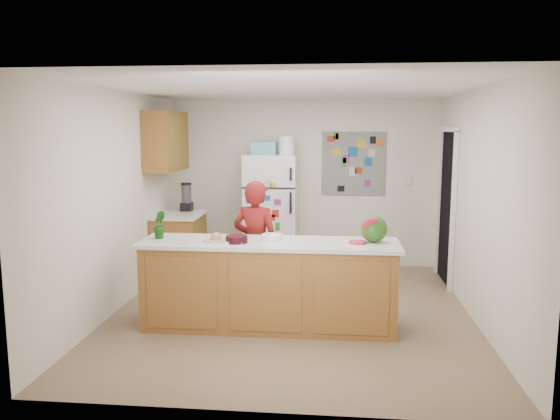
# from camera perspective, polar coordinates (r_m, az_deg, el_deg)

# --- Properties ---
(floor) EXTENTS (4.00, 4.50, 0.02)m
(floor) POSITION_cam_1_polar(r_m,az_deg,el_deg) (6.35, 1.23, -10.64)
(floor) COLOR brown
(floor) RESTS_ON ground
(wall_back) EXTENTS (4.00, 0.02, 2.50)m
(wall_back) POSITION_cam_1_polar(r_m,az_deg,el_deg) (8.29, 2.47, 2.82)
(wall_back) COLOR beige
(wall_back) RESTS_ON ground
(wall_left) EXTENTS (0.02, 4.50, 2.50)m
(wall_left) POSITION_cam_1_polar(r_m,az_deg,el_deg) (6.52, -16.64, 0.90)
(wall_left) COLOR beige
(wall_left) RESTS_ON ground
(wall_right) EXTENTS (0.02, 4.50, 2.50)m
(wall_right) POSITION_cam_1_polar(r_m,az_deg,el_deg) (6.23, 20.02, 0.40)
(wall_right) COLOR beige
(wall_right) RESTS_ON ground
(ceiling) EXTENTS (4.00, 4.50, 0.02)m
(ceiling) POSITION_cam_1_polar(r_m,az_deg,el_deg) (6.01, 1.30, 12.68)
(ceiling) COLOR white
(ceiling) RESTS_ON wall_back
(doorway) EXTENTS (0.03, 0.85, 2.04)m
(doorway) POSITION_cam_1_polar(r_m,az_deg,el_deg) (7.66, 17.10, 0.24)
(doorway) COLOR black
(doorway) RESTS_ON ground
(peninsula_base) EXTENTS (2.60, 0.62, 0.88)m
(peninsula_base) POSITION_cam_1_polar(r_m,az_deg,el_deg) (5.76, -1.16, -7.98)
(peninsula_base) COLOR brown
(peninsula_base) RESTS_ON floor
(peninsula_top) EXTENTS (2.68, 0.70, 0.04)m
(peninsula_top) POSITION_cam_1_polar(r_m,az_deg,el_deg) (5.64, -1.17, -3.50)
(peninsula_top) COLOR silver
(peninsula_top) RESTS_ON peninsula_base
(side_counter_base) EXTENTS (0.60, 0.80, 0.86)m
(side_counter_base) POSITION_cam_1_polar(r_m,az_deg,el_deg) (7.81, -10.46, -3.76)
(side_counter_base) COLOR brown
(side_counter_base) RESTS_ON floor
(side_counter_top) EXTENTS (0.64, 0.84, 0.04)m
(side_counter_top) POSITION_cam_1_polar(r_m,az_deg,el_deg) (7.73, -10.55, -0.50)
(side_counter_top) COLOR silver
(side_counter_top) RESTS_ON side_counter_base
(upper_cabinets) EXTENTS (0.35, 1.00, 0.80)m
(upper_cabinets) POSITION_cam_1_polar(r_m,az_deg,el_deg) (7.63, -11.81, 7.05)
(upper_cabinets) COLOR brown
(upper_cabinets) RESTS_ON wall_left
(refrigerator) EXTENTS (0.75, 0.70, 1.70)m
(refrigerator) POSITION_cam_1_polar(r_m,az_deg,el_deg) (8.01, -0.92, -0.26)
(refrigerator) COLOR silver
(refrigerator) RESTS_ON floor
(fridge_top_bin) EXTENTS (0.35, 0.28, 0.18)m
(fridge_top_bin) POSITION_cam_1_polar(r_m,az_deg,el_deg) (7.93, -1.66, 6.48)
(fridge_top_bin) COLOR #5999B2
(fridge_top_bin) RESTS_ON refrigerator
(photo_collage) EXTENTS (0.95, 0.01, 0.95)m
(photo_collage) POSITION_cam_1_polar(r_m,az_deg,el_deg) (8.24, 7.70, 4.81)
(photo_collage) COLOR slate
(photo_collage) RESTS_ON wall_back
(person) EXTENTS (0.62, 0.48, 1.50)m
(person) POSITION_cam_1_polar(r_m,az_deg,el_deg) (6.24, -2.53, -3.73)
(person) COLOR maroon
(person) RESTS_ON floor
(blender_appliance) EXTENTS (0.14, 0.14, 0.38)m
(blender_appliance) POSITION_cam_1_polar(r_m,az_deg,el_deg) (7.92, -9.75, 1.28)
(blender_appliance) COLOR black
(blender_appliance) RESTS_ON side_counter_top
(cutting_board) EXTENTS (0.49, 0.42, 0.01)m
(cutting_board) POSITION_cam_1_polar(r_m,az_deg,el_deg) (5.60, 9.14, -3.43)
(cutting_board) COLOR white
(cutting_board) RESTS_ON peninsula_top
(watermelon) EXTENTS (0.27, 0.27, 0.27)m
(watermelon) POSITION_cam_1_polar(r_m,az_deg,el_deg) (5.60, 9.78, -1.98)
(watermelon) COLOR #315C12
(watermelon) RESTS_ON cutting_board
(watermelon_slice) EXTENTS (0.18, 0.18, 0.02)m
(watermelon_slice) POSITION_cam_1_polar(r_m,az_deg,el_deg) (5.54, 8.11, -3.35)
(watermelon_slice) COLOR red
(watermelon_slice) RESTS_ON cutting_board
(cherry_bowl) EXTENTS (0.29, 0.29, 0.07)m
(cherry_bowl) POSITION_cam_1_polar(r_m,az_deg,el_deg) (5.60, -4.56, -3.05)
(cherry_bowl) COLOR black
(cherry_bowl) RESTS_ON peninsula_top
(white_bowl) EXTENTS (0.26, 0.26, 0.06)m
(white_bowl) POSITION_cam_1_polar(r_m,az_deg,el_deg) (5.70, -0.88, -2.85)
(white_bowl) COLOR white
(white_bowl) RESTS_ON peninsula_top
(cobalt_bowl) EXTENTS (0.18, 0.18, 0.05)m
(cobalt_bowl) POSITION_cam_1_polar(r_m,az_deg,el_deg) (5.62, -4.76, -3.11)
(cobalt_bowl) COLOR navy
(cobalt_bowl) RESTS_ON peninsula_top
(plate) EXTENTS (0.28, 0.28, 0.02)m
(plate) POSITION_cam_1_polar(r_m,az_deg,el_deg) (5.70, -6.69, -3.14)
(plate) COLOR beige
(plate) RESTS_ON peninsula_top
(paper_towel) EXTENTS (0.19, 0.17, 0.02)m
(paper_towel) POSITION_cam_1_polar(r_m,az_deg,el_deg) (5.60, -4.83, -3.31)
(paper_towel) COLOR silver
(paper_towel) RESTS_ON peninsula_top
(keys) EXTENTS (0.09, 0.07, 0.01)m
(keys) POSITION_cam_1_polar(r_m,az_deg,el_deg) (5.56, 11.15, -3.57)
(keys) COLOR gray
(keys) RESTS_ON peninsula_top
(potted_plant) EXTENTS (0.18, 0.20, 0.29)m
(potted_plant) POSITION_cam_1_polar(r_m,az_deg,el_deg) (5.91, -12.55, -1.53)
(potted_plant) COLOR #163C0F
(potted_plant) RESTS_ON peninsula_top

